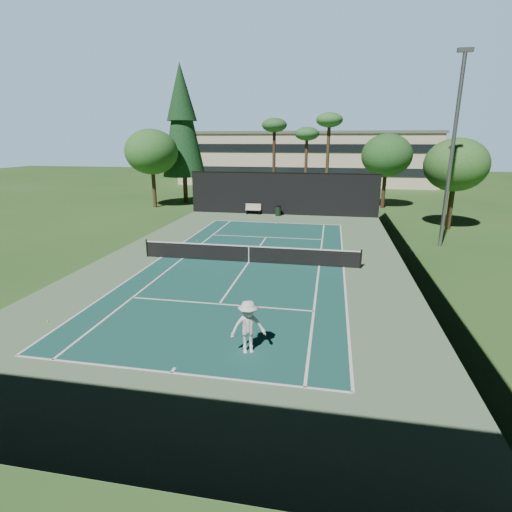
% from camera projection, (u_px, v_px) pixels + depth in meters
% --- Properties ---
extents(ground, '(160.00, 160.00, 0.00)m').
position_uv_depth(ground, '(249.00, 262.00, 23.54)').
color(ground, '#2B541F').
rests_on(ground, ground).
extents(apron_slab, '(18.00, 32.00, 0.01)m').
position_uv_depth(apron_slab, '(249.00, 262.00, 23.54)').
color(apron_slab, '#5C7A56').
rests_on(apron_slab, ground).
extents(court_surface, '(10.97, 23.77, 0.01)m').
position_uv_depth(court_surface, '(249.00, 262.00, 23.54)').
color(court_surface, '#184E47').
rests_on(court_surface, ground).
extents(court_lines, '(11.07, 23.87, 0.01)m').
position_uv_depth(court_lines, '(249.00, 262.00, 23.54)').
color(court_lines, white).
rests_on(court_lines, ground).
extents(tennis_net, '(12.90, 0.10, 1.10)m').
position_uv_depth(tennis_net, '(249.00, 253.00, 23.39)').
color(tennis_net, black).
rests_on(tennis_net, ground).
extents(fence, '(18.04, 32.05, 4.03)m').
position_uv_depth(fence, '(249.00, 229.00, 23.04)').
color(fence, black).
rests_on(fence, ground).
extents(player, '(1.38, 1.09, 1.87)m').
position_uv_depth(player, '(248.00, 327.00, 13.31)').
color(player, silver).
rests_on(player, ground).
extents(tennis_ball_a, '(0.07, 0.07, 0.07)m').
position_uv_depth(tennis_ball_a, '(48.00, 321.00, 15.79)').
color(tennis_ball_a, '#DAF136').
rests_on(tennis_ball_a, ground).
extents(tennis_ball_b, '(0.06, 0.06, 0.06)m').
position_uv_depth(tennis_ball_b, '(247.00, 252.00, 25.53)').
color(tennis_ball_b, '#C0D430').
rests_on(tennis_ball_b, ground).
extents(tennis_ball_c, '(0.08, 0.08, 0.08)m').
position_uv_depth(tennis_ball_c, '(241.00, 254.00, 25.07)').
color(tennis_ball_c, '#CAE734').
rests_on(tennis_ball_c, ground).
extents(tennis_ball_d, '(0.07, 0.07, 0.07)m').
position_uv_depth(tennis_ball_d, '(197.00, 241.00, 28.48)').
color(tennis_ball_d, '#DEF637').
rests_on(tennis_ball_d, ground).
extents(park_bench, '(1.50, 0.45, 1.02)m').
position_uv_depth(park_bench, '(253.00, 209.00, 38.70)').
color(park_bench, beige).
rests_on(park_bench, ground).
extents(trash_bin, '(0.56, 0.56, 0.95)m').
position_uv_depth(trash_bin, '(278.00, 211.00, 37.90)').
color(trash_bin, black).
rests_on(trash_bin, ground).
extents(pine_tree, '(4.80, 4.80, 15.00)m').
position_uv_depth(pine_tree, '(182.00, 115.00, 43.77)').
color(pine_tree, '#48341E').
rests_on(pine_tree, ground).
extents(palm_a, '(2.80, 2.80, 9.32)m').
position_uv_depth(palm_a, '(274.00, 128.00, 44.26)').
color(palm_a, '#41291C').
rests_on(palm_a, ground).
extents(palm_b, '(2.80, 2.80, 8.42)m').
position_uv_depth(palm_b, '(307.00, 136.00, 45.76)').
color(palm_b, '#4D3121').
rests_on(palm_b, ground).
extents(palm_c, '(2.80, 2.80, 9.77)m').
position_uv_depth(palm_c, '(329.00, 124.00, 42.14)').
color(palm_c, '#47341E').
rests_on(palm_c, ground).
extents(decid_tree_a, '(5.12, 5.12, 7.62)m').
position_uv_depth(decid_tree_a, '(387.00, 156.00, 41.02)').
color(decid_tree_a, '#3F281B').
rests_on(decid_tree_a, ground).
extents(decid_tree_b, '(4.80, 4.80, 7.14)m').
position_uv_depth(decid_tree_b, '(456.00, 165.00, 30.97)').
color(decid_tree_b, '#4D3921').
rests_on(decid_tree_b, ground).
extents(decid_tree_c, '(5.44, 5.44, 8.09)m').
position_uv_depth(decid_tree_c, '(152.00, 152.00, 41.41)').
color(decid_tree_c, '#4B3620').
rests_on(decid_tree_c, ground).
extents(campus_building, '(40.50, 12.50, 8.30)m').
position_uv_depth(campus_building, '(305.00, 158.00, 65.77)').
color(campus_building, beige).
rests_on(campus_building, ground).
extents(light_pole, '(0.90, 0.25, 12.22)m').
position_uv_depth(light_pole, '(453.00, 148.00, 25.27)').
color(light_pole, gray).
rests_on(light_pole, ground).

